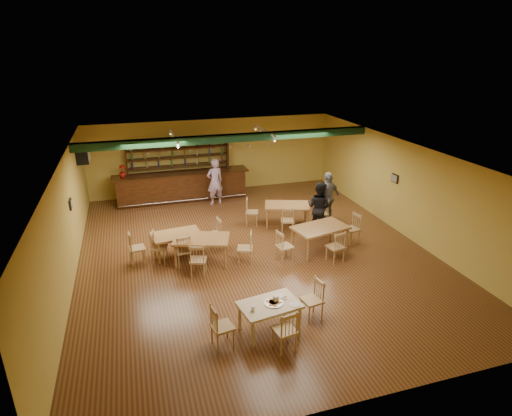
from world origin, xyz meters
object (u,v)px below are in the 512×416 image
object	(u,v)px
dining_table_a	(177,244)
near_table	(269,317)
bar_counter	(182,186)
dining_table_d	(320,239)
patron_bar	(215,182)
dining_table_b	(287,215)
dining_table_c	(202,250)
patron_right_a	(319,207)

from	to	relation	value
dining_table_a	near_table	xyz separation A→B (m)	(1.46, -4.13, -0.01)
bar_counter	dining_table_a	bearing A→B (deg)	-99.42
dining_table_d	patron_bar	bearing A→B (deg)	101.42
dining_table_b	near_table	xyz separation A→B (m)	(-2.40, -5.28, -0.03)
bar_counter	patron_bar	size ratio (longest dim) A/B	2.92
near_table	dining_table_c	bearing A→B (deg)	94.35
bar_counter	dining_table_d	xyz separation A→B (m)	(3.31, -5.68, -0.17)
dining_table_a	patron_bar	xyz separation A→B (m)	(1.94, 3.88, 0.56)
bar_counter	patron_right_a	size ratio (longest dim) A/B	3.08
dining_table_a	dining_table_d	world-z (taller)	dining_table_d
dining_table_b	dining_table_d	size ratio (longest dim) A/B	0.94
dining_table_a	dining_table_c	distance (m)	0.90
dining_table_b	dining_table_c	distance (m)	3.71
near_table	patron_right_a	xyz separation A→B (m)	(3.20, 4.48, 0.52)
dining_table_d	near_table	size ratio (longest dim) A/B	1.26
patron_bar	patron_right_a	distance (m)	4.45
bar_counter	near_table	world-z (taller)	bar_counter
dining_table_c	dining_table_d	bearing A→B (deg)	12.78
dining_table_a	dining_table_b	distance (m)	4.03
dining_table_d	patron_right_a	distance (m)	1.52
near_table	patron_right_a	distance (m)	5.53
dining_table_a	dining_table_c	size ratio (longest dim) A/B	0.90
dining_table_c	near_table	distance (m)	3.57
dining_table_c	patron_bar	bearing A→B (deg)	91.74
dining_table_a	near_table	bearing A→B (deg)	-77.61
dining_table_a	patron_right_a	world-z (taller)	patron_right_a
dining_table_c	dining_table_d	distance (m)	3.49
dining_table_b	dining_table_d	world-z (taller)	dining_table_d
dining_table_a	patron_bar	world-z (taller)	patron_bar
dining_table_c	bar_counter	bearing A→B (deg)	106.23
dining_table_a	dining_table_d	distance (m)	4.21
near_table	dining_table_d	bearing A→B (deg)	40.81
dining_table_b	patron_right_a	xyz separation A→B (m)	(0.80, -0.80, 0.48)
dining_table_a	patron_bar	size ratio (longest dim) A/B	0.77
dining_table_c	near_table	bearing A→B (deg)	-58.40
dining_table_a	near_table	world-z (taller)	dining_table_a
dining_table_b	dining_table_a	bearing A→B (deg)	-144.50
patron_bar	bar_counter	bearing A→B (deg)	-49.64
dining_table_b	patron_bar	xyz separation A→B (m)	(-1.92, 2.72, 0.53)
bar_counter	near_table	bearing A→B (deg)	-85.61
bar_counter	dining_table_a	xyz separation A→B (m)	(-0.78, -4.71, -0.22)
bar_counter	patron_right_a	bearing A→B (deg)	-48.28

